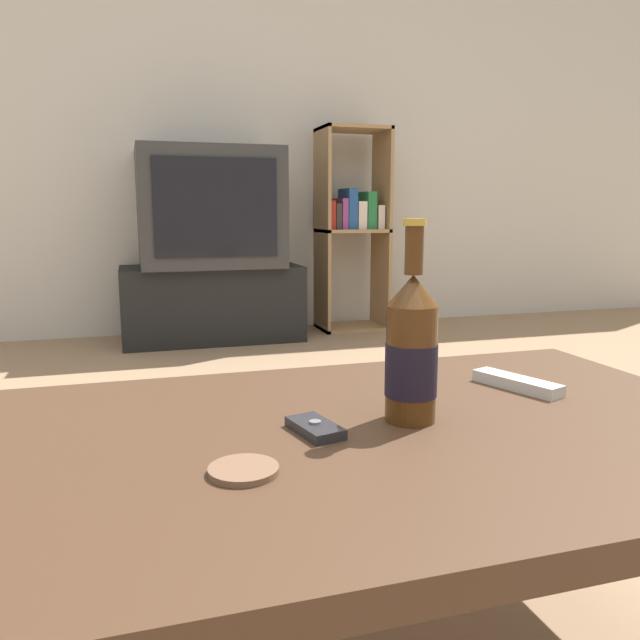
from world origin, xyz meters
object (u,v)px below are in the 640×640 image
Objects in this scene: television at (209,208)px; remote_control at (517,383)px; beer_bottle at (412,351)px; cell_phone at (315,428)px; bookshelf at (352,224)px; tv_stand at (212,303)px.

remote_control is (0.19, -2.61, -0.31)m from television.
cell_phone is at bearing -176.58° from beer_bottle.
bookshelf is 7.37× the size of remote_control.
beer_bottle is at bearing -91.16° from tv_stand.
television reaches higher than remote_control.
cell_phone is (-0.20, -2.72, 0.22)m from tv_stand.
bookshelf is (0.87, 0.09, -0.10)m from television.
tv_stand is 0.81× the size of bookshelf.
remote_control is at bearing -104.06° from bookshelf.
bookshelf is at bearing 56.17° from remote_control.
tv_stand is at bearing 90.00° from television.
bookshelf reaches higher than television.
remote_control reaches higher than tv_stand.
tv_stand is at bearing 73.00° from cell_phone.
beer_bottle reaches higher than tv_stand.
tv_stand is 2.74m from cell_phone.
remote_control is (0.19, -2.61, 0.22)m from tv_stand.
cell_phone is (-0.15, -0.01, -0.10)m from beer_bottle.
beer_bottle is (-0.92, -2.80, -0.12)m from bookshelf.
beer_bottle is at bearing -178.32° from remote_control.
cell_phone is 0.40m from remote_control.
cell_phone is (-0.20, -2.72, -0.31)m from television.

